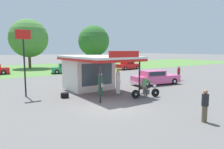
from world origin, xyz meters
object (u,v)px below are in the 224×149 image
Objects in this scene: parked_car_back_row_left at (128,65)px; parked_car_back_row_centre at (94,66)px; bystander_strolling_foreground at (179,73)px; gas_pump_offside at (118,83)px; parked_car_back_row_centre_right at (67,69)px; bystander_leaning_by_kiosk at (205,105)px; featured_classic_sedan at (155,78)px; roadside_pole_sign at (24,52)px; motorcycle_with_rider at (145,89)px; spare_tire_stack at (65,95)px; gas_pump_nearside at (101,86)px.

parked_car_back_row_left is 6.36m from parked_car_back_row_centre.
gas_pump_offside is at bearing -167.66° from bystander_strolling_foreground.
parked_car_back_row_centre_right reaches higher than parked_car_back_row_centre.
bystander_leaning_by_kiosk is (-0.26, -7.66, -0.08)m from gas_pump_offside.
bystander_strolling_foreground is at bearing -104.75° from parked_car_back_row_left.
parked_car_back_row_left reaches higher than featured_classic_sedan.
parked_car_back_row_centre_right is 0.97× the size of parked_car_back_row_centre.
motorcycle_with_rider is at bearing -37.01° from roadside_pole_sign.
parked_car_back_row_centre_right reaches higher than spare_tire_stack.
parked_car_back_row_centre is 1.04× the size of roadside_pole_sign.
bystander_strolling_foreground is 14.66m from bystander_leaning_by_kiosk.
motorcycle_with_rider is 0.41× the size of featured_classic_sedan.
motorcycle_with_rider is 5.73m from bystander_leaning_by_kiosk.
motorcycle_with_rider is 22.75m from parked_car_back_row_left.
roadside_pole_sign is (-4.65, 3.43, 2.58)m from gas_pump_nearside.
motorcycle_with_rider is 0.42× the size of parked_car_back_row_centre.
gas_pump_offside is at bearing -98.59° from parked_car_back_row_centre_right.
gas_pump_offside is 0.40× the size of roadside_pole_sign.
roadside_pole_sign reaches higher than parked_car_back_row_centre_right.
parked_car_back_row_left is at bearing 60.84° from featured_classic_sedan.
gas_pump_nearside is at bearing -36.42° from roadside_pole_sign.
featured_classic_sedan is 3.30× the size of bystander_leaning_by_kiosk.
gas_pump_offside is 17.07m from parked_car_back_row_centre_right.
parked_car_back_row_left is 28.13m from bystander_leaning_by_kiosk.
parked_car_back_row_centre is 3.21× the size of bystander_leaning_by_kiosk.
gas_pump_offside reaches higher than gas_pump_nearside.
gas_pump_offside is 1.25× the size of bystander_leaning_by_kiosk.
gas_pump_nearside is at bearing -169.29° from bystander_strolling_foreground.
roadside_pole_sign is (-8.84, -13.45, 2.75)m from parked_car_back_row_centre_right.
spare_tire_stack is at bearing 112.53° from bystander_leaning_by_kiosk.
parked_car_back_row_centre_right is at bearing -152.07° from parked_car_back_row_centre.
spare_tire_stack is at bearing -42.63° from roadside_pole_sign.
parked_car_back_row_left is at bearing 46.04° from gas_pump_nearside.
parked_car_back_row_left is at bearing 54.51° from motorcycle_with_rider.
bystander_leaning_by_kiosk is (1.37, -7.66, 0.01)m from gas_pump_nearside.
roadside_pole_sign is (-12.31, 1.67, 2.75)m from featured_classic_sedan.
gas_pump_nearside is 3.11× the size of spare_tire_stack.
gas_pump_offside is at bearing -114.41° from parked_car_back_row_centre.
roadside_pole_sign reaches higher than spare_tire_stack.
gas_pump_offside is 1.25× the size of bystander_strolling_foreground.
motorcycle_with_rider is 10.44m from bystander_strolling_foreground.
featured_classic_sedan is 1.06× the size of parked_car_back_row_centre_right.
motorcycle_with_rider is at bearing -34.10° from spare_tire_stack.
parked_car_back_row_centre_right is 1.01× the size of roadside_pole_sign.
spare_tire_stack is at bearing 150.80° from gas_pump_nearside.
roadside_pole_sign is at bearing 137.37° from spare_tire_stack.
roadside_pole_sign is 8.44× the size of spare_tire_stack.
bystander_strolling_foreground is at bearing 42.77° from bystander_leaning_by_kiosk.
parked_car_back_row_centre is at bearing 61.90° from gas_pump_nearside.
bystander_leaning_by_kiosk is 9.74m from spare_tire_stack.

